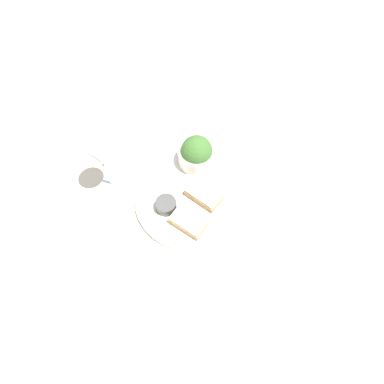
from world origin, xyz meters
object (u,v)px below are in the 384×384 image
(napkin, at_px, (239,141))
(cheese_toast_far, at_px, (187,221))
(sauce_ramekin, at_px, (166,205))
(fork, at_px, (99,240))
(salad_bowl, at_px, (198,154))
(cheese_toast_near, at_px, (203,196))
(wine_glass, at_px, (99,154))

(napkin, bearing_deg, cheese_toast_far, -112.73)
(sauce_ramekin, xyz_separation_m, fork, (-0.16, -0.10, -0.03))
(salad_bowl, relative_size, sauce_ramekin, 1.91)
(cheese_toast_near, bearing_deg, wine_glass, 174.50)
(cheese_toast_far, distance_m, napkin, 0.32)
(cheese_toast_near, relative_size, napkin, 0.51)
(cheese_toast_far, bearing_deg, fork, -163.42)
(wine_glass, relative_size, fork, 1.07)
(sauce_ramekin, bearing_deg, cheese_toast_near, 22.85)
(salad_bowl, height_order, cheese_toast_far, salad_bowl)
(sauce_ramekin, height_order, wine_glass, wine_glass)
(cheese_toast_near, distance_m, wine_glass, 0.28)
(sauce_ramekin, bearing_deg, napkin, 54.39)
(cheese_toast_near, bearing_deg, salad_bowl, 102.32)
(salad_bowl, height_order, sauce_ramekin, salad_bowl)
(fork, bearing_deg, sauce_ramekin, 33.18)
(cheese_toast_far, height_order, fork, cheese_toast_far)
(cheese_toast_near, xyz_separation_m, napkin, (0.09, 0.22, -0.02))
(wine_glass, bearing_deg, fork, -87.33)
(napkin, bearing_deg, fork, -133.51)
(sauce_ramekin, relative_size, fork, 0.31)
(napkin, xyz_separation_m, fork, (-0.34, -0.36, 0.00))
(napkin, bearing_deg, wine_glass, -151.18)
(cheese_toast_near, height_order, wine_glass, wine_glass)
(salad_bowl, bearing_deg, sauce_ramekin, -113.37)
(cheese_toast_near, height_order, cheese_toast_far, same)
(wine_glass, relative_size, napkin, 0.89)
(cheese_toast_near, height_order, napkin, cheese_toast_near)
(cheese_toast_near, bearing_deg, cheese_toast_far, -113.20)
(cheese_toast_far, xyz_separation_m, wine_glass, (-0.22, 0.10, 0.11))
(napkin, distance_m, fork, 0.49)
(sauce_ramekin, height_order, cheese_toast_far, sauce_ramekin)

